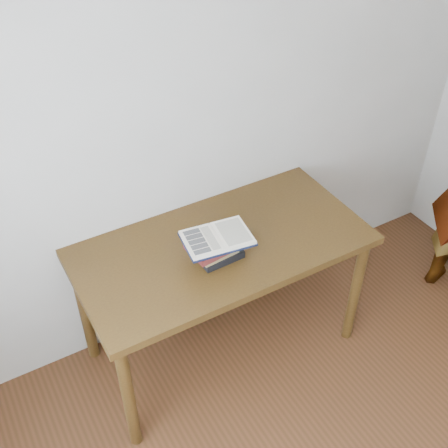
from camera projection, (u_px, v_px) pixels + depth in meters
desk at (222, 258)px, 2.86m from camera, size 1.48×0.74×0.79m
book_stack at (216, 247)px, 2.68m from camera, size 0.26×0.19×0.13m
open_book at (217, 238)px, 2.62m from camera, size 0.34×0.26×0.03m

